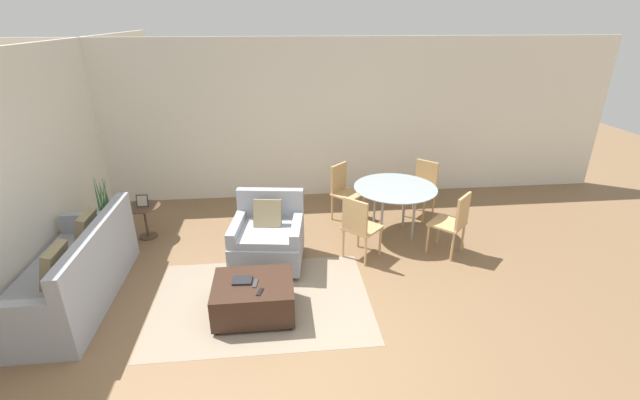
{
  "coord_description": "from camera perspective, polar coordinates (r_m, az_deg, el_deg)",
  "views": [
    {
      "loc": [
        -0.03,
        -3.51,
        3.05
      ],
      "look_at": [
        0.52,
        1.79,
        0.75
      ],
      "focal_mm": 24.0,
      "sensor_mm": 36.0,
      "label": 1
    }
  ],
  "objects": [
    {
      "name": "dining_chair_near_left",
      "position": [
        5.68,
        5.21,
        -3.26
      ],
      "size": [
        0.59,
        0.59,
        0.9
      ],
      "color": "tan",
      "rests_on": "ground_plane"
    },
    {
      "name": "side_table",
      "position": [
        6.79,
        -22.32,
        -1.89
      ],
      "size": [
        0.48,
        0.48,
        0.5
      ],
      "color": "#4C3828",
      "rests_on": "ground_plane"
    },
    {
      "name": "ottoman",
      "position": [
        4.85,
        -8.81,
        -12.62
      ],
      "size": [
        0.87,
        0.7,
        0.41
      ],
      "color": "#382319",
      "rests_on": "ground_plane"
    },
    {
      "name": "potted_plant",
      "position": [
        6.97,
        -26.38,
        -2.89
      ],
      "size": [
        0.34,
        0.34,
        1.05
      ],
      "color": "#333338",
      "rests_on": "ground_plane"
    },
    {
      "name": "dining_table",
      "position": [
        6.33,
        9.97,
        1.07
      ],
      "size": [
        1.21,
        1.21,
        0.76
      ],
      "color": "#99A8AD",
      "rests_on": "ground_plane"
    },
    {
      "name": "dining_chair_near_right",
      "position": [
        6.05,
        17.44,
        -2.55
      ],
      "size": [
        0.59,
        0.59,
        0.9
      ],
      "color": "tan",
      "rests_on": "ground_plane"
    },
    {
      "name": "wall_left",
      "position": [
        6.06,
        -35.04,
        2.96
      ],
      "size": [
        0.06,
        12.0,
        2.75
      ],
      "color": "white",
      "rests_on": "ground_plane"
    },
    {
      "name": "area_rug",
      "position": [
        5.16,
        -7.73,
        -13.13
      ],
      "size": [
        2.49,
        1.76,
        0.01
      ],
      "color": "gray",
      "rests_on": "ground_plane"
    },
    {
      "name": "ground_plane",
      "position": [
        4.65,
        -4.34,
        -17.76
      ],
      "size": [
        20.0,
        20.0,
        0.0
      ],
      "primitive_type": "plane",
      "color": "brown"
    },
    {
      "name": "picture_frame",
      "position": [
        6.7,
        -22.62,
        -0.09
      ],
      "size": [
        0.16,
        0.07,
        0.18
      ],
      "color": "black",
      "rests_on": "side_table"
    },
    {
      "name": "tv_remote_secondary",
      "position": [
        4.59,
        -8.01,
        -12.04
      ],
      "size": [
        0.08,
        0.14,
        0.01
      ],
      "color": "black",
      "rests_on": "ottoman"
    },
    {
      "name": "tv_remote_primary",
      "position": [
        4.72,
        -8.62,
        -10.92
      ],
      "size": [
        0.06,
        0.16,
        0.01
      ],
      "color": "#333338",
      "rests_on": "ottoman"
    },
    {
      "name": "dining_chair_far_right",
      "position": [
        7.16,
        13.54,
        1.97
      ],
      "size": [
        0.59,
        0.59,
        0.9
      ],
      "color": "tan",
      "rests_on": "ground_plane"
    },
    {
      "name": "armchair",
      "position": [
        5.7,
        -6.94,
        -5.05
      ],
      "size": [
        1.01,
        1.01,
        0.91
      ],
      "color": "#999EA8",
      "rests_on": "ground_plane"
    },
    {
      "name": "wall_back",
      "position": [
        7.54,
        -5.69,
        10.4
      ],
      "size": [
        12.0,
        0.06,
        2.75
      ],
      "color": "white",
      "rests_on": "ground_plane"
    },
    {
      "name": "dining_chair_far_left",
      "position": [
        6.85,
        3.17,
        1.61
      ],
      "size": [
        0.59,
        0.59,
        0.9
      ],
      "color": "tan",
      "rests_on": "ground_plane"
    },
    {
      "name": "book_stack",
      "position": [
        4.78,
        -10.31,
        -10.5
      ],
      "size": [
        0.22,
        0.18,
        0.02
      ],
      "color": "black",
      "rests_on": "ottoman"
    },
    {
      "name": "couch",
      "position": [
        5.71,
        -29.97,
        -8.88
      ],
      "size": [
        0.93,
        2.05,
        0.92
      ],
      "color": "#999EA8",
      "rests_on": "ground_plane"
    }
  ]
}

